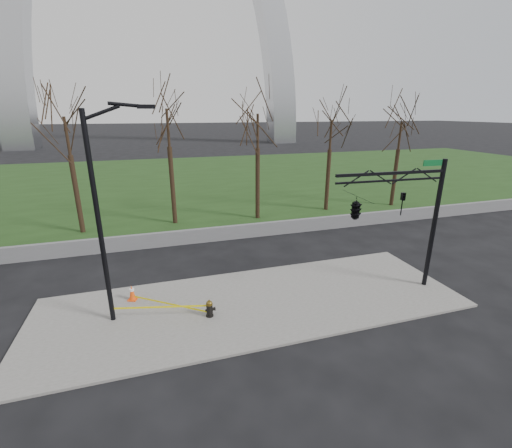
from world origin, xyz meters
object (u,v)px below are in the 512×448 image
object	(u,v)px
fire_hydrant	(210,309)
traffic_signal_mast	(372,206)
traffic_cone	(132,293)
street_light	(103,206)

from	to	relation	value
fire_hydrant	traffic_signal_mast	bearing A→B (deg)	3.22
fire_hydrant	traffic_signal_mast	size ratio (longest dim) A/B	0.12
traffic_cone	fire_hydrant	bearing A→B (deg)	-36.60
fire_hydrant	street_light	bearing A→B (deg)	170.05
fire_hydrant	traffic_cone	world-z (taller)	fire_hydrant
fire_hydrant	street_light	distance (m)	5.56
street_light	fire_hydrant	bearing A→B (deg)	-16.21
traffic_signal_mast	fire_hydrant	bearing A→B (deg)	-178.84
traffic_cone	street_light	distance (m)	4.47
traffic_cone	traffic_signal_mast	distance (m)	10.87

